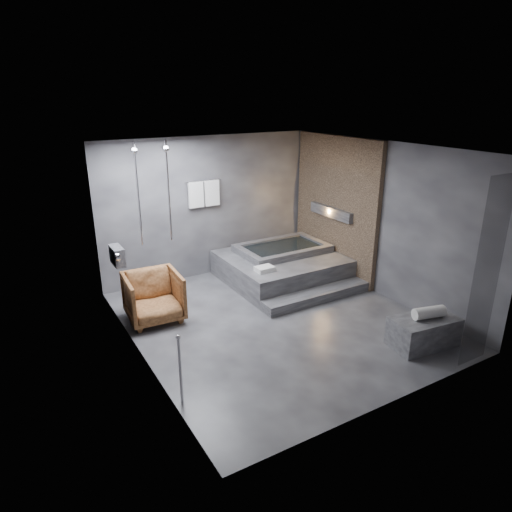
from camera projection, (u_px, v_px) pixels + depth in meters
room at (290, 213)px, 7.38m from camera, size 5.00×5.04×2.82m
tub_deck at (281, 267)px, 9.17m from camera, size 2.20×2.00×0.50m
tub_step at (317, 296)px, 8.27m from camera, size 2.20×0.36×0.18m
concrete_bench at (423, 331)px, 6.78m from camera, size 1.05×0.66×0.45m
driftwood_chair at (154, 297)px, 7.48m from camera, size 0.92×0.94×0.81m
rolled_towel at (429, 313)px, 6.68m from camera, size 0.52×0.29×0.18m
deck_towel at (265, 269)px, 8.29m from camera, size 0.33×0.25×0.09m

